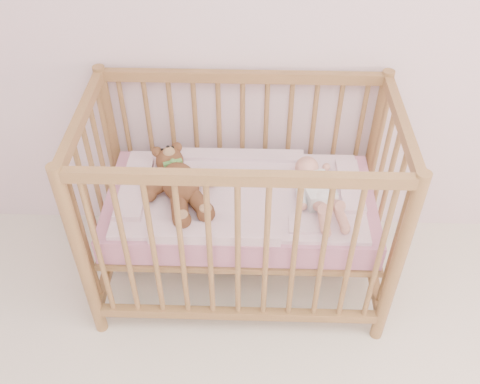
# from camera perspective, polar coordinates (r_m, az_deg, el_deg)

# --- Properties ---
(crib) EXTENTS (1.36, 0.76, 1.00)m
(crib) POSITION_cam_1_polar(r_m,az_deg,el_deg) (2.46, 0.03, -1.28)
(crib) COLOR #9A7041
(crib) RESTS_ON floor
(mattress) EXTENTS (1.22, 0.62, 0.13)m
(mattress) POSITION_cam_1_polar(r_m,az_deg,el_deg) (2.47, 0.03, -1.53)
(mattress) COLOR #C57A96
(mattress) RESTS_ON crib
(blanket) EXTENTS (1.10, 0.58, 0.06)m
(blanket) POSITION_cam_1_polar(r_m,az_deg,el_deg) (2.42, 0.04, -0.25)
(blanket) COLOR #EFA4B8
(blanket) RESTS_ON mattress
(baby) EXTENTS (0.35, 0.53, 0.12)m
(baby) POSITION_cam_1_polar(r_m,az_deg,el_deg) (2.37, 8.26, 0.59)
(baby) COLOR white
(baby) RESTS_ON blanket
(teddy_bear) EXTENTS (0.53, 0.61, 0.14)m
(teddy_bear) POSITION_cam_1_polar(r_m,az_deg,el_deg) (2.37, -6.41, 1.07)
(teddy_bear) COLOR brown
(teddy_bear) RESTS_ON blanket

